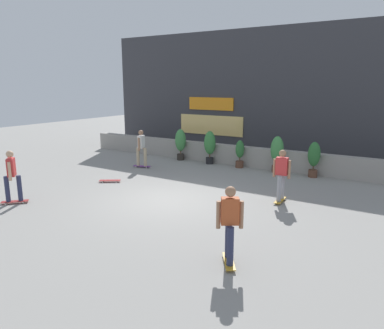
% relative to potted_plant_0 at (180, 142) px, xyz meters
% --- Properties ---
extents(ground_plane, '(48.00, 48.00, 0.00)m').
position_rel_potted_plant_0_xyz_m(ground_plane, '(3.21, -5.55, -0.89)').
color(ground_plane, gray).
extents(planter_wall, '(18.00, 0.40, 0.90)m').
position_rel_potted_plant_0_xyz_m(planter_wall, '(3.21, 0.45, -0.44)').
color(planter_wall, gray).
rests_on(planter_wall, ground).
extents(building_backdrop, '(20.00, 2.08, 6.50)m').
position_rel_potted_plant_0_xyz_m(building_backdrop, '(3.21, 4.45, 2.36)').
color(building_backdrop, '#38383D').
rests_on(building_backdrop, ground).
extents(potted_plant_0, '(0.53, 0.53, 1.53)m').
position_rel_potted_plant_0_xyz_m(potted_plant_0, '(0.00, 0.00, 0.00)').
color(potted_plant_0, '#2D2823').
rests_on(potted_plant_0, ground).
extents(potted_plant_1, '(0.54, 0.54, 1.55)m').
position_rel_potted_plant_0_xyz_m(potted_plant_1, '(1.65, 0.00, 0.01)').
color(potted_plant_1, black).
rests_on(potted_plant_1, ground).
extents(potted_plant_2, '(0.39, 0.39, 1.24)m').
position_rel_potted_plant_0_xyz_m(potted_plant_2, '(3.20, 0.00, -0.22)').
color(potted_plant_2, brown).
rests_on(potted_plant_2, ground).
extents(potted_plant_3, '(0.54, 0.54, 1.55)m').
position_rel_potted_plant_0_xyz_m(potted_plant_3, '(4.91, 0.00, 0.02)').
color(potted_plant_3, brown).
rests_on(potted_plant_3, ground).
extents(potted_plant_4, '(0.49, 0.49, 1.44)m').
position_rel_potted_plant_0_xyz_m(potted_plant_4, '(6.44, 0.00, -0.06)').
color(potted_plant_4, brown).
rests_on(potted_plant_4, ground).
extents(skater_mid_plaza, '(0.70, 0.72, 1.70)m').
position_rel_potted_plant_0_xyz_m(skater_mid_plaza, '(-0.67, -8.41, 0.05)').
color(skater_mid_plaza, maroon).
rests_on(skater_mid_plaza, ground).
extents(skater_by_wall_right, '(0.56, 0.81, 1.70)m').
position_rel_potted_plant_0_xyz_m(skater_by_wall_right, '(6.39, -3.81, 0.05)').
color(skater_by_wall_right, '#BF8C26').
rests_on(skater_by_wall_right, ground).
extents(skater_foreground, '(0.82, 0.55, 1.70)m').
position_rel_potted_plant_0_xyz_m(skater_foreground, '(-0.54, -2.33, 0.05)').
color(skater_foreground, '#72338C').
rests_on(skater_foreground, ground).
extents(skater_far_left, '(0.60, 0.78, 1.70)m').
position_rel_potted_plant_0_xyz_m(skater_far_left, '(6.86, -8.41, 0.05)').
color(skater_far_left, '#BF8C26').
rests_on(skater_far_left, ground).
extents(skateboard_near_camera, '(0.78, 0.61, 0.08)m').
position_rel_potted_plant_0_xyz_m(skateboard_near_camera, '(0.03, -4.94, -0.83)').
color(skateboard_near_camera, maroon).
rests_on(skateboard_near_camera, ground).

